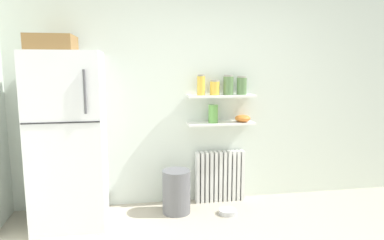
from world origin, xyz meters
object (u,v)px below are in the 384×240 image
(trash_bin, at_px, (176,191))
(refrigerator, at_px, (68,136))
(radiator, at_px, (220,176))
(storage_jar_2, at_px, (228,85))
(storage_jar_1, at_px, (215,88))
(shelf_bowl, at_px, (243,118))
(pet_food_bowl, at_px, (228,212))
(storage_jar_3, at_px, (242,85))
(storage_jar_0, at_px, (201,85))
(vase, at_px, (213,114))

(trash_bin, bearing_deg, refrigerator, -178.74)
(radiator, xyz_separation_m, storage_jar_2, (0.08, -0.03, 1.09))
(radiator, xyz_separation_m, storage_jar_1, (-0.08, -0.03, 1.07))
(shelf_bowl, bearing_deg, pet_food_bowl, -126.39)
(trash_bin, bearing_deg, storage_jar_1, 25.00)
(storage_jar_3, xyz_separation_m, shelf_bowl, (0.02, 0.00, -0.39))
(refrigerator, relative_size, storage_jar_2, 8.37)
(storage_jar_3, distance_m, shelf_bowl, 0.39)
(storage_jar_0, bearing_deg, trash_bin, -145.00)
(storage_jar_1, xyz_separation_m, storage_jar_2, (0.16, 0.00, 0.03))
(shelf_bowl, bearing_deg, vase, 180.00)
(storage_jar_1, height_order, storage_jar_2, storage_jar_2)
(storage_jar_2, xyz_separation_m, storage_jar_3, (0.16, 0.00, -0.01))
(vase, xyz_separation_m, shelf_bowl, (0.36, 0.00, -0.06))
(vase, xyz_separation_m, pet_food_bowl, (0.09, -0.36, -1.04))
(storage_jar_1, bearing_deg, refrigerator, -171.12)
(storage_jar_0, bearing_deg, pet_food_bowl, -57.36)
(refrigerator, xyz_separation_m, vase, (1.57, 0.25, 0.16))
(pet_food_bowl, bearing_deg, vase, 103.70)
(storage_jar_0, xyz_separation_m, storage_jar_1, (0.16, 0.00, -0.03))
(storage_jar_2, xyz_separation_m, trash_bin, (-0.64, -0.22, -1.16))
(storage_jar_0, relative_size, pet_food_bowl, 1.21)
(vase, bearing_deg, storage_jar_0, 180.00)
(pet_food_bowl, bearing_deg, storage_jar_0, 122.64)
(radiator, xyz_separation_m, storage_jar_3, (0.24, -0.03, 1.09))
(storage_jar_0, bearing_deg, storage_jar_2, 0.00)
(vase, xyz_separation_m, trash_bin, (-0.46, -0.22, -0.83))
(radiator, xyz_separation_m, storage_jar_0, (-0.24, -0.03, 1.10))
(refrigerator, bearing_deg, storage_jar_0, 9.86)
(shelf_bowl, height_order, trash_bin, shelf_bowl)
(storage_jar_0, height_order, pet_food_bowl, storage_jar_0)
(refrigerator, height_order, pet_food_bowl, refrigerator)
(storage_jar_0, relative_size, trash_bin, 0.49)
(storage_jar_3, bearing_deg, storage_jar_2, 180.00)
(vase, bearing_deg, radiator, 17.43)
(refrigerator, xyz_separation_m, storage_jar_1, (1.58, 0.25, 0.46))
(storage_jar_1, bearing_deg, storage_jar_0, 180.00)
(pet_food_bowl, bearing_deg, storage_jar_2, 76.52)
(storage_jar_3, height_order, pet_food_bowl, storage_jar_3)
(radiator, relative_size, vase, 2.94)
(storage_jar_2, height_order, vase, storage_jar_2)
(refrigerator, distance_m, radiator, 1.79)
(refrigerator, relative_size, storage_jar_3, 8.90)
(storage_jar_2, bearing_deg, refrigerator, -171.92)
(shelf_bowl, xyz_separation_m, pet_food_bowl, (-0.27, -0.36, -0.98))
(storage_jar_2, height_order, shelf_bowl, storage_jar_2)
(shelf_bowl, distance_m, pet_food_bowl, 1.08)
(storage_jar_2, relative_size, vase, 1.10)
(storage_jar_3, distance_m, vase, 0.47)
(storage_jar_0, height_order, shelf_bowl, storage_jar_0)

